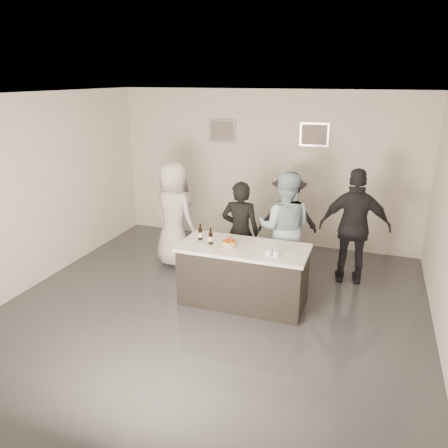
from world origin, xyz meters
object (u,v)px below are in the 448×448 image
(person_guest_right, at_px, (355,227))
(cake, at_px, (229,244))
(person_main_black, at_px, (240,232))
(person_main_blue, at_px, (284,228))
(bar_counter, at_px, (243,275))
(person_guest_left, at_px, (174,215))
(beer_bottle_a, at_px, (200,232))
(beer_bottle_b, at_px, (211,236))
(person_guest_back, at_px, (288,217))

(person_guest_right, bearing_deg, cake, 33.02)
(person_main_black, relative_size, person_main_blue, 0.92)
(bar_counter, xyz_separation_m, person_main_blue, (0.39, 0.95, 0.46))
(person_main_blue, relative_size, person_guest_left, 0.99)
(cake, bearing_deg, person_guest_left, 142.79)
(beer_bottle_a, height_order, person_guest_left, person_guest_left)
(beer_bottle_a, bearing_deg, person_guest_right, 29.76)
(person_guest_left, distance_m, person_guest_right, 3.03)
(bar_counter, bearing_deg, cake, -157.68)
(cake, height_order, person_guest_left, person_guest_left)
(beer_bottle_a, distance_m, person_guest_left, 1.27)
(beer_bottle_b, relative_size, person_guest_right, 0.14)
(bar_counter, relative_size, cake, 9.00)
(person_guest_left, height_order, person_guest_right, person_guest_right)
(beer_bottle_b, relative_size, person_guest_back, 0.16)
(cake, distance_m, person_guest_back, 1.97)
(beer_bottle_b, xyz_separation_m, person_main_blue, (0.87, 1.03, -0.12))
(beer_bottle_a, height_order, person_guest_right, person_guest_right)
(person_main_blue, distance_m, person_guest_left, 1.95)
(cake, height_order, beer_bottle_a, beer_bottle_a)
(person_main_black, bearing_deg, person_guest_back, -121.91)
(person_guest_right, bearing_deg, person_guest_left, -0.29)
(person_guest_left, xyz_separation_m, person_guest_right, (3.02, 0.31, 0.02))
(bar_counter, xyz_separation_m, person_guest_left, (-1.56, 0.96, 0.47))
(cake, xyz_separation_m, beer_bottle_a, (-0.49, 0.12, 0.09))
(cake, bearing_deg, beer_bottle_a, 166.45)
(cake, height_order, person_guest_back, person_guest_back)
(beer_bottle_a, height_order, person_guest_back, person_guest_back)
(bar_counter, bearing_deg, beer_bottle_a, 176.77)
(cake, xyz_separation_m, person_guest_left, (-1.37, 1.04, -0.01))
(beer_bottle_b, relative_size, person_main_blue, 0.14)
(bar_counter, distance_m, beer_bottle_b, 0.76)
(beer_bottle_b, bearing_deg, cake, -0.93)
(person_main_blue, height_order, person_guest_right, person_guest_right)
(beer_bottle_a, bearing_deg, cake, -13.55)
(person_guest_left, xyz_separation_m, person_guest_back, (1.84, 0.87, -0.11))
(bar_counter, bearing_deg, person_guest_right, 40.96)
(person_main_black, relative_size, person_guest_right, 0.89)
(cake, distance_m, beer_bottle_b, 0.30)
(cake, bearing_deg, person_main_blue, 60.44)
(bar_counter, xyz_separation_m, person_guest_back, (0.28, 1.83, 0.37))
(person_main_blue, bearing_deg, person_guest_back, -87.01)
(beer_bottle_a, xyz_separation_m, person_main_blue, (1.08, 0.91, -0.12))
(beer_bottle_a, distance_m, person_guest_right, 2.47)
(person_guest_back, bearing_deg, person_guest_left, 10.80)
(person_guest_left, distance_m, person_guest_back, 2.04)
(person_main_black, bearing_deg, cake, 90.12)
(beer_bottle_a, relative_size, person_guest_right, 0.14)
(person_main_black, bearing_deg, person_guest_right, -167.96)
(cake, bearing_deg, beer_bottle_b, 179.07)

